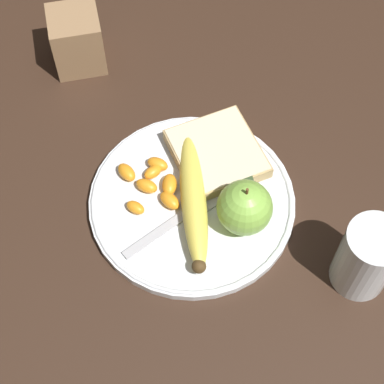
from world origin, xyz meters
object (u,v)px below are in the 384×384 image
object	(u,v)px
apple	(245,208)
juice_glass	(366,259)
fork	(189,212)
jam_packet	(241,191)
condiment_caddy	(77,40)
bread_slice	(217,153)
banana	(193,201)
plate	(192,201)

from	to	relation	value
apple	juice_glass	bearing A→B (deg)	51.13
juice_glass	fork	bearing A→B (deg)	-123.79
fork	jam_packet	distance (m)	0.07
juice_glass	apple	bearing A→B (deg)	-128.87
condiment_caddy	juice_glass	bearing A→B (deg)	34.52
fork	jam_packet	xyz separation A→B (m)	(-0.01, 0.07, 0.01)
juice_glass	bread_slice	distance (m)	0.24
juice_glass	fork	xyz separation A→B (m)	(-0.13, -0.19, -0.04)
juice_glass	jam_packet	size ratio (longest dim) A/B	2.46
fork	condiment_caddy	world-z (taller)	condiment_caddy
condiment_caddy	apple	bearing A→B (deg)	27.49
condiment_caddy	banana	bearing A→B (deg)	20.72
plate	condiment_caddy	bearing A→B (deg)	-158.26
bread_slice	condiment_caddy	world-z (taller)	condiment_caddy
apple	bread_slice	distance (m)	0.10
juice_glass	jam_packet	distance (m)	0.18
apple	bread_slice	size ratio (longest dim) A/B	0.59
apple	fork	distance (m)	0.08
apple	fork	xyz separation A→B (m)	(-0.03, -0.06, -0.03)
juice_glass	banana	bearing A→B (deg)	-126.08
fork	juice_glass	bearing A→B (deg)	-60.05
jam_packet	juice_glass	bearing A→B (deg)	40.16
plate	apple	distance (m)	0.08
juice_glass	fork	size ratio (longest dim) A/B	0.65
apple	fork	world-z (taller)	apple
plate	banana	size ratio (longest dim) A/B	1.34
plate	juice_glass	size ratio (longest dim) A/B	2.55
banana	bread_slice	world-z (taller)	banana
plate	juice_glass	xyz separation A→B (m)	(0.14, 0.18, 0.04)
apple	jam_packet	xyz separation A→B (m)	(-0.04, 0.01, -0.02)
juice_glass	bread_slice	world-z (taller)	juice_glass
juice_glass	condiment_caddy	distance (m)	0.51
banana	jam_packet	size ratio (longest dim) A/B	4.71
plate	bread_slice	xyz separation A→B (m)	(-0.06, 0.05, 0.02)
plate	condiment_caddy	distance (m)	0.30
juice_glass	bread_slice	size ratio (longest dim) A/B	0.78
condiment_caddy	fork	bearing A→B (deg)	19.26
jam_packet	apple	bearing A→B (deg)	-10.67
plate	bread_slice	size ratio (longest dim) A/B	2.00
juice_glass	fork	distance (m)	0.23
plate	bread_slice	bearing A→B (deg)	140.77
juice_glass	bread_slice	bearing A→B (deg)	-146.39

